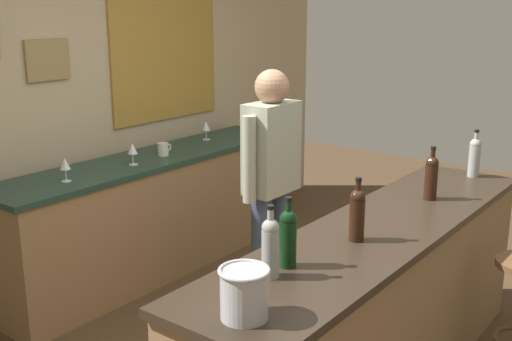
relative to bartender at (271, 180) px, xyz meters
The scene contains 14 objects.
back_wall 1.63m from the bartender, 100.44° to the left, with size 6.00×0.09×2.80m.
bar_counter 1.06m from the bartender, 108.84° to the right, with size 2.66×0.60×0.92m.
side_counter 1.26m from the bartender, 85.30° to the left, with size 2.63×0.56×0.90m.
bartender is the anchor object (origin of this frame).
wine_bottle_a 1.39m from the bartender, 144.09° to the right, with size 0.07×0.07×0.31m.
wine_bottle_b 1.29m from the bartender, 140.79° to the right, with size 0.07×0.07×0.31m.
wine_bottle_c 1.06m from the bartender, 121.63° to the right, with size 0.07×0.07×0.31m.
wine_bottle_d 0.96m from the bartender, 73.42° to the right, with size 0.07×0.07×0.31m.
wine_bottle_e 1.31m from the bartender, 46.29° to the right, with size 0.07×0.07×0.31m.
ice_bucket 1.74m from the bartender, 147.06° to the right, with size 0.19×0.19×0.19m.
wine_glass_a 1.31m from the bartender, 123.24° to the left, with size 0.07×0.07×0.16m.
wine_glass_b 1.09m from the bartender, 98.86° to the left, with size 0.07×0.07×0.16m.
wine_glass_c 1.45m from the bartender, 57.95° to the left, with size 0.07×0.07×0.16m.
coffee_mug 1.12m from the bartender, 81.78° to the left, with size 0.13×0.08×0.09m.
Camera 1 is at (-2.72, -1.70, 1.99)m, focal length 43.95 mm.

